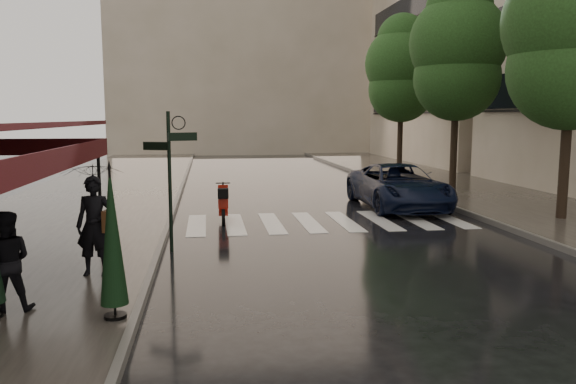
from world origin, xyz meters
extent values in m
plane|color=black|center=(0.00, 0.00, 0.00)|extent=(120.00, 120.00, 0.00)
cube|color=#38332D|center=(-4.50, 12.00, 0.06)|extent=(6.00, 60.00, 0.12)
cube|color=#38332D|center=(10.25, 12.00, 0.06)|extent=(5.50, 60.00, 0.12)
cube|color=#595651|center=(-1.45, 12.00, 0.07)|extent=(0.12, 60.00, 0.16)
cube|color=#595651|center=(7.45, 12.00, 0.07)|extent=(0.12, 60.00, 0.16)
cube|color=silver|center=(-0.70, 6.00, 0.01)|extent=(0.50, 3.20, 0.01)
cube|color=silver|center=(0.35, 6.00, 0.01)|extent=(0.50, 3.20, 0.01)
cube|color=silver|center=(1.40, 6.00, 0.01)|extent=(0.50, 3.20, 0.01)
cube|color=silver|center=(2.45, 6.00, 0.01)|extent=(0.50, 3.20, 0.01)
cube|color=silver|center=(3.50, 6.00, 0.01)|extent=(0.50, 3.20, 0.01)
cube|color=silver|center=(4.55, 6.00, 0.01)|extent=(0.50, 3.20, 0.01)
cube|color=silver|center=(5.60, 6.00, 0.01)|extent=(0.50, 3.20, 0.01)
cube|color=silver|center=(6.65, 6.00, 0.01)|extent=(0.50, 3.20, 0.01)
cube|color=#421009|center=(-2.52, -0.50, 2.35)|extent=(0.04, 7.00, 0.35)
cylinder|color=black|center=(-2.65, 2.75, 1.29)|extent=(0.07, 0.07, 2.35)
cylinder|color=black|center=(-1.20, 3.00, 1.55)|extent=(0.08, 0.08, 3.10)
cube|color=black|center=(-0.90, 3.00, 2.55)|extent=(0.62, 0.26, 0.18)
cube|color=black|center=(-1.48, 3.00, 2.35)|extent=(0.56, 0.29, 0.18)
cube|color=tan|center=(16.50, 26.00, 9.25)|extent=(8.00, 16.00, 18.50)
cube|color=tan|center=(3.00, 38.00, 10.00)|extent=(22.00, 6.00, 20.00)
cylinder|color=black|center=(9.60, 5.00, 2.25)|extent=(0.28, 0.28, 4.26)
sphere|color=#1B3413|center=(9.60, 5.00, 4.30)|extent=(3.40, 3.40, 3.40)
sphere|color=#1B3413|center=(9.60, 5.00, 5.59)|extent=(3.80, 3.80, 3.80)
cylinder|color=black|center=(9.50, 12.00, 2.36)|extent=(0.28, 0.28, 4.48)
sphere|color=#1B3413|center=(9.50, 12.00, 4.52)|extent=(3.40, 3.40, 3.40)
sphere|color=#1B3413|center=(9.50, 12.00, 5.88)|extent=(3.80, 3.80, 3.80)
sphere|color=#1B3413|center=(9.50, 12.00, 7.16)|extent=(2.60, 2.60, 2.60)
cylinder|color=black|center=(9.70, 19.00, 2.30)|extent=(0.28, 0.28, 4.37)
sphere|color=#1B3413|center=(9.70, 19.00, 4.41)|extent=(3.40, 3.40, 3.40)
sphere|color=#1B3413|center=(9.70, 19.00, 5.74)|extent=(3.80, 3.80, 3.80)
sphere|color=#1B3413|center=(9.70, 19.00, 6.98)|extent=(2.60, 2.60, 2.60)
imported|color=black|center=(-2.41, 0.83, 1.03)|extent=(0.71, 0.52, 1.81)
imported|color=black|center=(-2.41, 0.83, 2.16)|extent=(1.21, 1.23, 0.99)
cube|color=#462812|center=(-2.16, 0.80, 1.12)|extent=(0.19, 0.35, 0.39)
imported|color=black|center=(-3.33, -0.96, 0.87)|extent=(0.81, 0.67, 1.50)
cylinder|color=black|center=(0.04, 5.95, 0.22)|extent=(0.10, 0.45, 0.45)
cylinder|color=black|center=(0.07, 7.11, 0.22)|extent=(0.10, 0.45, 0.45)
cube|color=maroon|center=(0.06, 6.55, 0.30)|extent=(0.29, 1.22, 0.09)
cube|color=maroon|center=(0.05, 6.32, 0.58)|extent=(0.29, 0.52, 0.26)
cube|color=maroon|center=(0.07, 6.97, 0.65)|extent=(0.30, 0.12, 0.70)
cylinder|color=black|center=(0.07, 7.07, 1.04)|extent=(0.43, 0.04, 0.03)
cube|color=black|center=(0.04, 5.98, 0.88)|extent=(0.31, 0.29, 0.26)
imported|color=black|center=(5.85, 8.16, 0.72)|extent=(2.41, 5.18, 1.44)
cylinder|color=black|center=(-1.72, -1.50, 0.14)|extent=(0.32, 0.32, 0.05)
cylinder|color=black|center=(-1.72, -1.50, 1.22)|extent=(0.04, 0.04, 2.10)
cone|color=black|center=(-1.72, -1.50, 1.32)|extent=(0.39, 0.39, 1.99)
camera|label=1|loc=(-0.38, -9.50, 2.97)|focal=35.00mm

